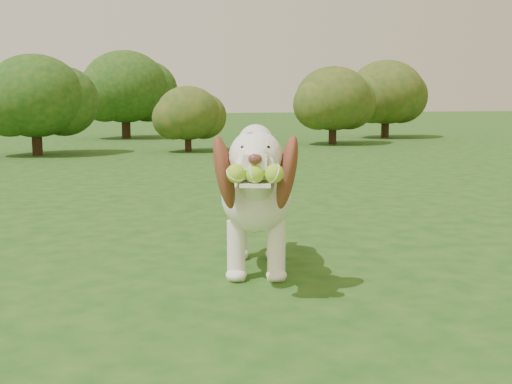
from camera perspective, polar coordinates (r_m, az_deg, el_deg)
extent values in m
plane|color=#184513|center=(3.40, -7.12, -8.24)|extent=(80.00, 80.00, 0.00)
ellipsoid|color=white|center=(3.64, 0.06, -0.49)|extent=(0.56, 0.79, 0.38)
ellipsoid|color=white|center=(3.36, 0.02, -0.46)|extent=(0.46, 0.46, 0.37)
ellipsoid|color=white|center=(3.88, 0.10, -0.09)|extent=(0.42, 0.42, 0.33)
cylinder|color=white|center=(3.21, -0.01, 0.87)|extent=(0.27, 0.33, 0.29)
sphere|color=white|center=(3.06, -0.04, 3.13)|extent=(0.32, 0.32, 0.26)
sphere|color=white|center=(3.07, -0.03, 4.47)|extent=(0.21, 0.21, 0.17)
cube|color=white|center=(2.91, -0.07, 2.77)|extent=(0.15, 0.18, 0.07)
ellipsoid|color=#592D28|center=(2.83, -0.09, 2.94)|extent=(0.07, 0.06, 0.05)
cube|color=white|center=(2.91, -0.07, 0.73)|extent=(0.18, 0.20, 0.02)
ellipsoid|color=brown|center=(3.08, -2.84, 1.75)|extent=(0.20, 0.24, 0.40)
ellipsoid|color=brown|center=(3.08, 2.78, 1.75)|extent=(0.18, 0.27, 0.40)
cylinder|color=white|center=(4.03, 0.12, 0.83)|extent=(0.11, 0.19, 0.14)
cylinder|color=white|center=(3.44, -1.78, -5.20)|extent=(0.12, 0.12, 0.32)
cylinder|color=white|center=(3.44, 1.83, -5.21)|extent=(0.12, 0.12, 0.32)
cylinder|color=white|center=(3.91, -1.49, -3.57)|extent=(0.12, 0.12, 0.32)
cylinder|color=white|center=(3.90, 1.68, -3.58)|extent=(0.12, 0.12, 0.32)
sphere|color=#9BD036|center=(2.86, -1.77, 1.67)|extent=(0.11, 0.11, 0.09)
sphere|color=#9BD036|center=(2.86, -0.08, 1.67)|extent=(0.11, 0.11, 0.09)
sphere|color=#9BD036|center=(2.86, 1.60, 1.66)|extent=(0.11, 0.11, 0.09)
cylinder|color=#382314|center=(11.86, -6.05, 4.52)|extent=(0.12, 0.12, 0.39)
ellipsoid|color=#144215|center=(11.83, -6.09, 7.00)|extent=(1.16, 1.16, 0.98)
cylinder|color=#382314|center=(16.12, -11.48, 5.92)|extent=(0.21, 0.21, 0.69)
ellipsoid|color=#144215|center=(16.11, -11.57, 9.17)|extent=(2.06, 2.06, 1.75)
cylinder|color=#382314|center=(13.78, 6.82, 5.33)|extent=(0.16, 0.16, 0.53)
ellipsoid|color=#144215|center=(13.76, 6.87, 8.27)|extent=(1.59, 1.59, 1.35)
cylinder|color=#382314|center=(11.64, -18.89, 4.46)|extent=(0.17, 0.17, 0.55)
ellipsoid|color=#144215|center=(11.62, -19.06, 8.08)|extent=(1.66, 1.66, 1.41)
cylinder|color=#382314|center=(16.30, 11.41, 5.82)|extent=(0.19, 0.19, 0.61)
ellipsoid|color=#144215|center=(16.28, 11.49, 8.70)|extent=(1.84, 1.84, 1.57)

